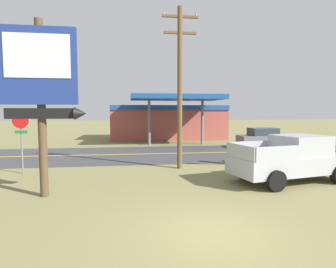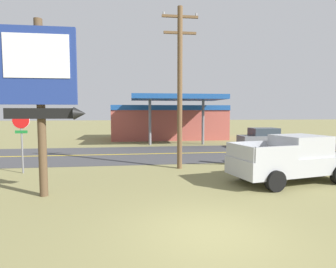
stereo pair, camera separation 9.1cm
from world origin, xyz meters
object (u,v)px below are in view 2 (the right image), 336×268
at_px(utility_pole, 180,83).
at_px(pickup_silver_parked_on_lawn, 292,159).
at_px(car_grey_near_lane, 265,138).
at_px(motel_sign, 41,82).
at_px(stop_sign, 21,131).
at_px(gas_station, 168,121).

height_order(utility_pole, pickup_silver_parked_on_lawn, utility_pole).
relative_size(utility_pole, car_grey_near_lane, 1.96).
bearing_deg(motel_sign, utility_pole, 37.73).
distance_m(utility_pole, pickup_silver_parked_on_lawn, 6.41).
xyz_separation_m(motel_sign, pickup_silver_parked_on_lawn, (9.73, 0.88, -3.00)).
bearing_deg(stop_sign, gas_station, 60.41).
bearing_deg(gas_station, motel_sign, -109.14).
xyz_separation_m(stop_sign, utility_pole, (7.68, 0.18, 2.37)).
distance_m(utility_pole, gas_station, 16.34).
bearing_deg(gas_station, car_grey_near_lane, -53.28).
bearing_deg(pickup_silver_parked_on_lawn, motel_sign, -174.82).
bearing_deg(car_grey_near_lane, utility_pole, -139.18).
relative_size(motel_sign, utility_pole, 0.74).
bearing_deg(gas_station, pickup_silver_parked_on_lawn, -82.17).
height_order(gas_station, car_grey_near_lane, gas_station).
bearing_deg(motel_sign, stop_sign, 118.09).
xyz_separation_m(motel_sign, gas_station, (7.06, 20.34, -2.02)).
height_order(stop_sign, utility_pole, utility_pole).
distance_m(motel_sign, utility_pole, 6.97).
bearing_deg(utility_pole, pickup_silver_parked_on_lawn, -38.58).
relative_size(gas_station, pickup_silver_parked_on_lawn, 2.19).
height_order(stop_sign, car_grey_near_lane, stop_sign).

